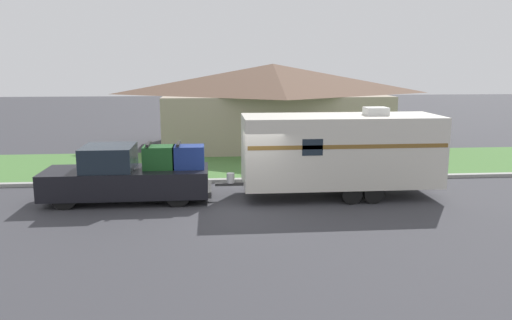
% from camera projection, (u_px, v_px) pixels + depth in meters
% --- Properties ---
extents(ground_plane, '(120.00, 120.00, 0.00)m').
position_uv_depth(ground_plane, '(247.00, 208.00, 16.85)').
color(ground_plane, '#38383D').
extents(curb_strip, '(80.00, 0.30, 0.14)m').
position_uv_depth(curb_strip, '(240.00, 180.00, 20.51)').
color(curb_strip, '#999993').
rests_on(curb_strip, ground_plane).
extents(lawn_strip, '(80.00, 7.00, 0.03)m').
position_uv_depth(lawn_strip, '(236.00, 164.00, 24.09)').
color(lawn_strip, '#477538').
rests_on(lawn_strip, ground_plane).
extents(house_across_street, '(13.36, 7.99, 4.78)m').
position_uv_depth(house_across_street, '(273.00, 104.00, 29.31)').
color(house_across_street, gray).
rests_on(house_across_street, ground_plane).
extents(pickup_truck, '(5.80, 2.05, 2.07)m').
position_uv_depth(pickup_truck, '(129.00, 176.00, 17.50)').
color(pickup_truck, black).
rests_on(pickup_truck, ground_plane).
extents(travel_trailer, '(8.05, 2.44, 3.25)m').
position_uv_depth(travel_trailer, '(340.00, 150.00, 18.02)').
color(travel_trailer, black).
rests_on(travel_trailer, ground_plane).
extents(mailbox, '(0.48, 0.20, 1.35)m').
position_uv_depth(mailbox, '(364.00, 152.00, 21.61)').
color(mailbox, brown).
rests_on(mailbox, ground_plane).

